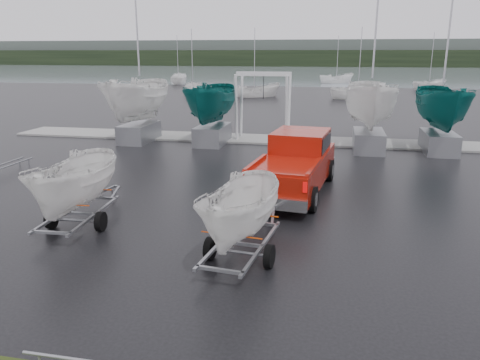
# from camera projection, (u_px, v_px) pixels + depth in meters

# --- Properties ---
(ground_plane) EXTENTS (120.00, 120.00, 0.00)m
(ground_plane) POSITION_uv_depth(u_px,v_px,m) (176.00, 203.00, 16.83)
(ground_plane) COLOR black
(ground_plane) RESTS_ON ground
(lake) EXTENTS (300.00, 300.00, 0.00)m
(lake) POSITION_uv_depth(u_px,v_px,m) (315.00, 75.00, 111.28)
(lake) COLOR gray
(lake) RESTS_ON ground
(dock) EXTENTS (30.00, 3.00, 0.12)m
(dock) POSITION_uv_depth(u_px,v_px,m) (245.00, 139.00, 29.10)
(dock) COLOR gray
(dock) RESTS_ON ground
(treeline) EXTENTS (300.00, 8.00, 6.00)m
(treeline) POSITION_uv_depth(u_px,v_px,m) (325.00, 58.00, 176.60)
(treeline) COLOR black
(treeline) RESTS_ON ground
(far_hill) EXTENTS (300.00, 6.00, 10.00)m
(far_hill) POSITION_uv_depth(u_px,v_px,m) (326.00, 53.00, 183.63)
(far_hill) COLOR #4C5651
(far_hill) RESTS_ON ground
(pickup_truck) EXTENTS (3.03, 6.85, 2.21)m
(pickup_truck) POSITION_uv_depth(u_px,v_px,m) (296.00, 161.00, 18.22)
(pickup_truck) COLOR #921207
(pickup_truck) RESTS_ON ground
(trailer_hitched) EXTENTS (1.84, 3.71, 4.71)m
(trailer_hitched) POSITION_uv_depth(u_px,v_px,m) (242.00, 165.00, 11.56)
(trailer_hitched) COLOR gray
(trailer_hitched) RESTS_ON ground
(trailer_parked) EXTENTS (1.84, 3.67, 5.08)m
(trailer_parked) POSITION_uv_depth(u_px,v_px,m) (71.00, 140.00, 13.80)
(trailer_parked) COLOR gray
(trailer_parked) RESTS_ON ground
(boat_hoist) EXTENTS (3.30, 2.18, 4.12)m
(boat_hoist) POSITION_uv_depth(u_px,v_px,m) (263.00, 96.00, 28.19)
(boat_hoist) COLOR silver
(boat_hoist) RESTS_ON ground
(keelboat_0) EXTENTS (2.71, 3.20, 10.89)m
(keelboat_0) POSITION_uv_depth(u_px,v_px,m) (136.00, 69.00, 27.28)
(keelboat_0) COLOR gray
(keelboat_0) RESTS_ON ground
(keelboat_1) EXTENTS (2.44, 3.20, 7.58)m
(keelboat_1) POSITION_uv_depth(u_px,v_px,m) (212.00, 77.00, 26.71)
(keelboat_1) COLOR gray
(keelboat_1) RESTS_ON ground
(keelboat_2) EXTENTS (2.71, 3.20, 10.89)m
(keelboat_2) POSITION_uv_depth(u_px,v_px,m) (373.00, 70.00, 24.66)
(keelboat_2) COLOR gray
(keelboat_2) RESTS_ON ground
(keelboat_3) EXTENTS (2.48, 3.20, 10.65)m
(keelboat_3) POSITION_uv_depth(u_px,v_px,m) (446.00, 78.00, 24.32)
(keelboat_3) COLOR gray
(keelboat_3) RESTS_ON ground
(moored_boat_0) EXTENTS (2.88, 2.92, 11.08)m
(moored_boat_0) POSITION_uv_depth(u_px,v_px,m) (193.00, 95.00, 58.71)
(moored_boat_0) COLOR white
(moored_boat_0) RESTS_ON ground
(moored_boat_1) EXTENTS (3.46, 3.43, 11.32)m
(moored_boat_1) POSITION_uv_depth(u_px,v_px,m) (254.00, 97.00, 56.62)
(moored_boat_1) COLOR white
(moored_boat_1) RESTS_ON ground
(moored_boat_2) EXTENTS (2.88, 2.82, 11.26)m
(moored_boat_2) POSITION_uv_depth(u_px,v_px,m) (358.00, 99.00, 54.19)
(moored_boat_2) COLOR white
(moored_boat_2) RESTS_ON ground
(moored_boat_3) EXTENTS (3.21, 3.20, 11.00)m
(moored_boat_3) POSITION_uv_depth(u_px,v_px,m) (429.00, 90.00, 67.81)
(moored_boat_3) COLOR white
(moored_boat_3) RESTS_ON ground
(moored_boat_4) EXTENTS (3.24, 3.29, 11.53)m
(moored_boat_4) POSITION_uv_depth(u_px,v_px,m) (179.00, 84.00, 80.00)
(moored_boat_4) COLOR white
(moored_boat_4) RESTS_ON ground
(moored_boat_5) EXTENTS (3.63, 3.61, 11.43)m
(moored_boat_5) POSITION_uv_depth(u_px,v_px,m) (336.00, 83.00, 81.99)
(moored_boat_5) COLOR white
(moored_boat_5) RESTS_ON ground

